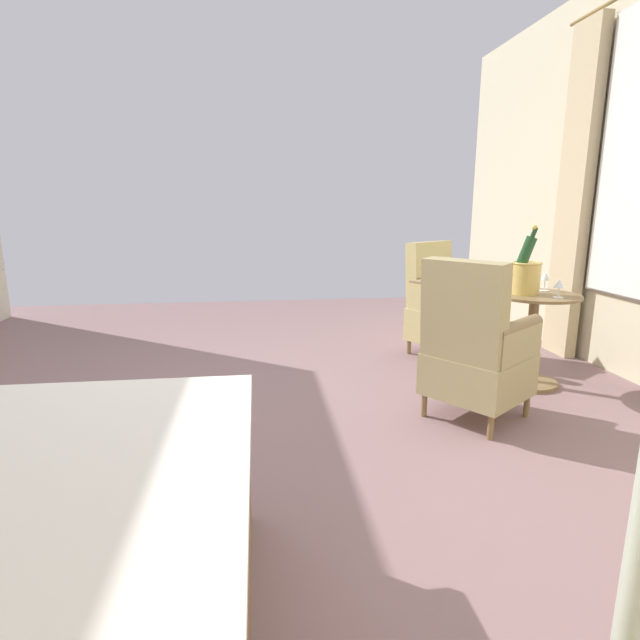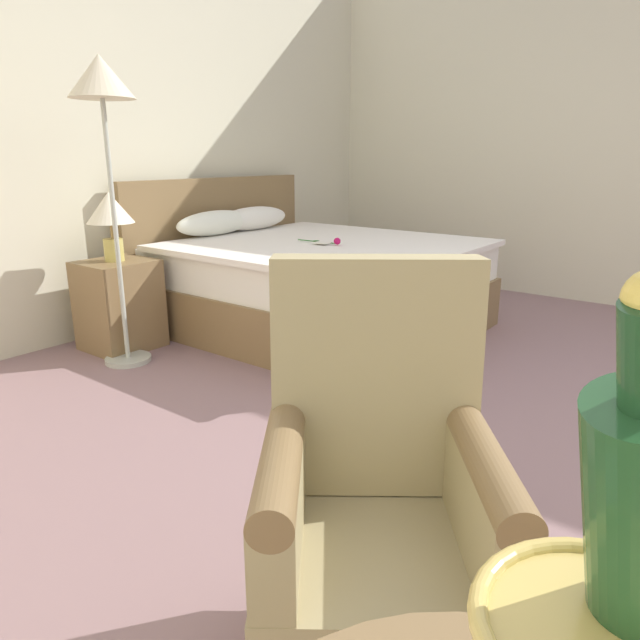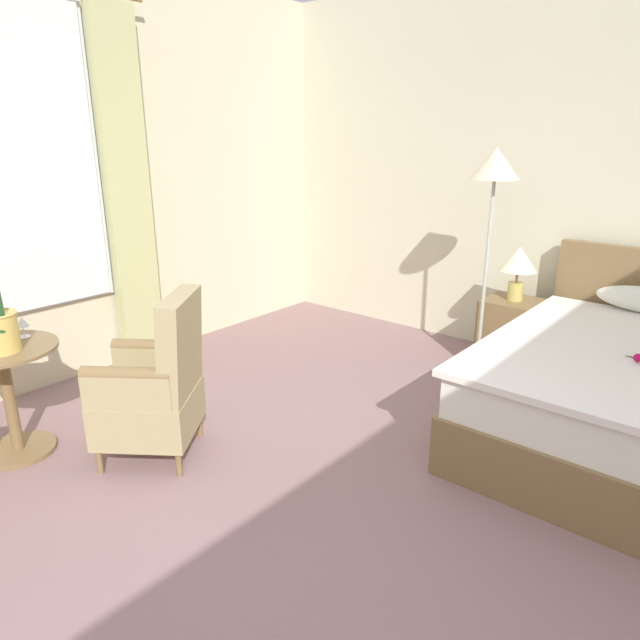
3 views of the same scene
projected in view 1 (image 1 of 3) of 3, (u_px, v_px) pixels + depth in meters
The scene contains 7 objects.
ground_plane at pixel (248, 415), 3.22m from camera, with size 8.10×8.10×0.00m, color gray.
side_table_round at pixel (532, 334), 3.69m from camera, with size 0.63×0.63×0.69m.
champagne_bucket at pixel (526, 273), 3.60m from camera, with size 0.21×0.21×0.50m.
wine_glass_near_bucket at pixel (559, 285), 3.45m from camera, with size 0.08×0.08×0.13m.
wine_glass_near_edge at pixel (545, 278), 3.73m from camera, with size 0.07×0.07×0.14m.
armchair_by_window at pixel (475, 351), 3.06m from camera, with size 0.77×0.76×1.02m.
armchair_facing_bed at pixel (442, 306), 4.48m from camera, with size 0.74×0.75×1.01m.
Camera 1 is at (-0.08, 3.04, 1.31)m, focal length 28.00 mm.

